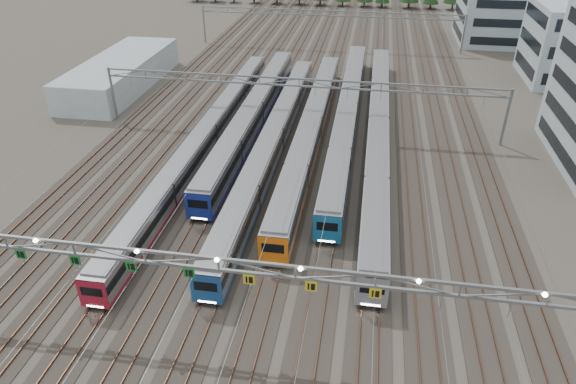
% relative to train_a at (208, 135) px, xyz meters
% --- Properties ---
extents(ground, '(400.00, 400.00, 0.00)m').
position_rel_train_a_xyz_m(ground, '(11.25, -32.56, -1.92)').
color(ground, '#47423A').
rests_on(ground, ground).
extents(track_bed, '(54.00, 260.00, 5.42)m').
position_rel_train_a_xyz_m(track_bed, '(11.25, 67.44, -0.43)').
color(track_bed, '#2D2823').
rests_on(track_bed, ground).
extents(train_a, '(2.57, 63.66, 3.34)m').
position_rel_train_a_xyz_m(train_a, '(0.00, 0.00, 0.00)').
color(train_a, black).
rests_on(train_a, ground).
extents(train_b, '(2.88, 52.02, 3.75)m').
position_rel_train_a_xyz_m(train_b, '(4.50, 8.05, 0.20)').
color(train_b, black).
rests_on(train_b, ground).
extents(train_c, '(2.72, 59.46, 3.53)m').
position_rel_train_a_xyz_m(train_c, '(9.00, -0.09, 0.10)').
color(train_c, black).
rests_on(train_c, ground).
extents(train_d, '(2.83, 56.39, 3.69)m').
position_rel_train_a_xyz_m(train_d, '(13.50, 4.21, 0.18)').
color(train_d, black).
rests_on(train_d, ground).
extents(train_e, '(2.80, 60.52, 3.65)m').
position_rel_train_a_xyz_m(train_e, '(18.00, 10.53, 0.16)').
color(train_e, black).
rests_on(train_e, ground).
extents(train_f, '(2.76, 67.30, 3.60)m').
position_rel_train_a_xyz_m(train_f, '(22.50, 5.69, 0.13)').
color(train_f, black).
rests_on(train_f, ground).
extents(gantry_near, '(56.36, 0.61, 8.08)m').
position_rel_train_a_xyz_m(gantry_near, '(11.20, -32.68, 5.17)').
color(gantry_near, gray).
rests_on(gantry_near, ground).
extents(gantry_mid, '(56.36, 0.36, 8.00)m').
position_rel_train_a_xyz_m(gantry_mid, '(11.25, 7.44, 4.47)').
color(gantry_mid, gray).
rests_on(gantry_mid, ground).
extents(gantry_far, '(56.36, 0.36, 8.00)m').
position_rel_train_a_xyz_m(gantry_far, '(11.25, 52.44, 4.47)').
color(gantry_far, gray).
rests_on(gantry_far, ground).
extents(depot_bldg_mid, '(14.00, 16.00, 13.30)m').
position_rel_train_a_xyz_m(depot_bldg_mid, '(55.54, 37.97, 4.73)').
color(depot_bldg_mid, '#9CB1BA').
rests_on(depot_bldg_mid, ground).
extents(depot_bldg_north, '(22.00, 18.00, 15.03)m').
position_rel_train_a_xyz_m(depot_bldg_north, '(50.66, 64.63, 5.60)').
color(depot_bldg_north, '#9CB1BA').
rests_on(depot_bldg_north, ground).
extents(west_shed, '(10.00, 30.00, 4.89)m').
position_rel_train_a_xyz_m(west_shed, '(-22.22, 21.30, 0.53)').
color(west_shed, '#9CB1BA').
rests_on(west_shed, ground).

